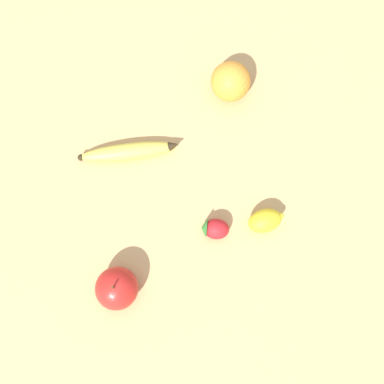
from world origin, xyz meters
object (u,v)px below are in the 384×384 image
(banana, at_px, (129,152))
(apple, at_px, (117,288))
(strawberry, at_px, (214,229))
(orange, at_px, (231,81))
(lemon, at_px, (265,221))

(banana, bearing_deg, apple, -99.47)
(apple, bearing_deg, strawberry, 8.05)
(orange, height_order, strawberry, orange)
(orange, relative_size, lemon, 1.11)
(banana, xyz_separation_m, orange, (0.26, 0.05, 0.03))
(orange, xyz_separation_m, strawberry, (-0.16, -0.28, -0.02))
(strawberry, xyz_separation_m, lemon, (0.10, -0.03, 0.00))
(orange, bearing_deg, strawberry, -120.76)
(banana, distance_m, apple, 0.29)
(strawberry, xyz_separation_m, apple, (-0.22, -0.03, 0.02))
(lemon, bearing_deg, banana, 128.19)
(banana, height_order, lemon, lemon)
(orange, height_order, lemon, orange)
(orange, relative_size, strawberry, 1.24)
(strawberry, height_order, apple, apple)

